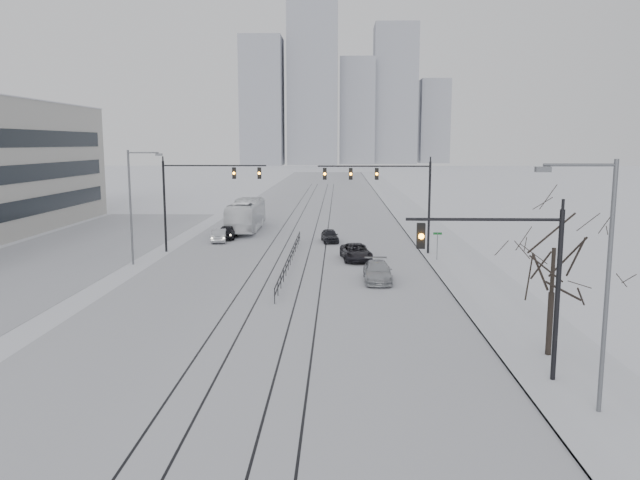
{
  "coord_description": "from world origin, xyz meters",
  "views": [
    {
      "loc": [
        3.8,
        -18.07,
        9.51
      ],
      "look_at": [
        2.57,
        22.52,
        3.2
      ],
      "focal_mm": 35.0,
      "sensor_mm": 36.0,
      "label": 1
    }
  ],
  "objects_px": {
    "sedan_nb_front": "(356,252)",
    "sedan_nb_right": "(377,272)",
    "traffic_mast_near": "(517,271)",
    "sedan_nb_far": "(330,236)",
    "box_truck": "(246,216)",
    "sedan_sb_outer": "(219,235)",
    "bare_tree": "(553,259)",
    "sedan_sb_inner": "(228,232)"
  },
  "relations": [
    {
      "from": "traffic_mast_near",
      "to": "box_truck",
      "type": "bearing_deg",
      "value": 111.51
    },
    {
      "from": "sedan_sb_outer",
      "to": "sedan_sb_inner",
      "type": "bearing_deg",
      "value": -109.85
    },
    {
      "from": "traffic_mast_near",
      "to": "box_truck",
      "type": "relative_size",
      "value": 0.58
    },
    {
      "from": "sedan_nb_far",
      "to": "traffic_mast_near",
      "type": "bearing_deg",
      "value": -85.41
    },
    {
      "from": "sedan_sb_inner",
      "to": "bare_tree",
      "type": "bearing_deg",
      "value": 117.9
    },
    {
      "from": "sedan_sb_inner",
      "to": "sedan_nb_right",
      "type": "bearing_deg",
      "value": 122.99
    },
    {
      "from": "traffic_mast_near",
      "to": "sedan_nb_far",
      "type": "distance_m",
      "value": 36.81
    },
    {
      "from": "traffic_mast_near",
      "to": "bare_tree",
      "type": "height_order",
      "value": "traffic_mast_near"
    },
    {
      "from": "bare_tree",
      "to": "sedan_sb_inner",
      "type": "xyz_separation_m",
      "value": [
        -20.57,
        34.61,
        -3.78
      ]
    },
    {
      "from": "bare_tree",
      "to": "sedan_nb_front",
      "type": "xyz_separation_m",
      "value": [
        -7.97,
        23.29,
        -3.82
      ]
    },
    {
      "from": "traffic_mast_near",
      "to": "sedan_sb_inner",
      "type": "height_order",
      "value": "traffic_mast_near"
    },
    {
      "from": "box_truck",
      "to": "bare_tree",
      "type": "bearing_deg",
      "value": 115.65
    },
    {
      "from": "bare_tree",
      "to": "sedan_sb_outer",
      "type": "distance_m",
      "value": 38.91
    },
    {
      "from": "sedan_nb_far",
      "to": "sedan_nb_right",
      "type": "bearing_deg",
      "value": -86.19
    },
    {
      "from": "traffic_mast_near",
      "to": "sedan_nb_front",
      "type": "xyz_separation_m",
      "value": [
        -5.56,
        26.29,
        -3.89
      ]
    },
    {
      "from": "box_truck",
      "to": "traffic_mast_near",
      "type": "bearing_deg",
      "value": 111.39
    },
    {
      "from": "box_truck",
      "to": "sedan_nb_front",
      "type": "bearing_deg",
      "value": 123.84
    },
    {
      "from": "sedan_nb_front",
      "to": "sedan_nb_right",
      "type": "relative_size",
      "value": 1.02
    },
    {
      "from": "sedan_sb_inner",
      "to": "sedan_nb_far",
      "type": "distance_m",
      "value": 10.48
    },
    {
      "from": "sedan_sb_inner",
      "to": "sedan_sb_outer",
      "type": "relative_size",
      "value": 1.05
    },
    {
      "from": "sedan_nb_right",
      "to": "box_truck",
      "type": "xyz_separation_m",
      "value": [
        -12.86,
        25.11,
        0.99
      ]
    },
    {
      "from": "bare_tree",
      "to": "sedan_sb_inner",
      "type": "bearing_deg",
      "value": 120.73
    },
    {
      "from": "sedan_sb_outer",
      "to": "sedan_nb_front",
      "type": "height_order",
      "value": "sedan_nb_front"
    },
    {
      "from": "bare_tree",
      "to": "sedan_nb_right",
      "type": "bearing_deg",
      "value": 113.52
    },
    {
      "from": "sedan_sb_outer",
      "to": "sedan_nb_front",
      "type": "relative_size",
      "value": 0.82
    },
    {
      "from": "sedan_nb_far",
      "to": "bare_tree",
      "type": "bearing_deg",
      "value": -80.39
    },
    {
      "from": "sedan_sb_inner",
      "to": "sedan_nb_right",
      "type": "height_order",
      "value": "sedan_sb_inner"
    },
    {
      "from": "sedan_sb_inner",
      "to": "sedan_nb_front",
      "type": "xyz_separation_m",
      "value": [
        12.61,
        -11.32,
        -0.03
      ]
    },
    {
      "from": "traffic_mast_near",
      "to": "sedan_nb_front",
      "type": "distance_m",
      "value": 27.15
    },
    {
      "from": "sedan_nb_far",
      "to": "sedan_sb_inner",
      "type": "bearing_deg",
      "value": 161.98
    },
    {
      "from": "traffic_mast_near",
      "to": "bare_tree",
      "type": "xyz_separation_m",
      "value": [
        2.41,
        3.0,
        -0.07
      ]
    },
    {
      "from": "box_truck",
      "to": "sedan_nb_right",
      "type": "bearing_deg",
      "value": 116.99
    },
    {
      "from": "sedan_nb_front",
      "to": "box_truck",
      "type": "relative_size",
      "value": 0.4
    },
    {
      "from": "traffic_mast_near",
      "to": "sedan_sb_outer",
      "type": "distance_m",
      "value": 40.29
    },
    {
      "from": "sedan_nb_right",
      "to": "sedan_nb_far",
      "type": "relative_size",
      "value": 1.28
    },
    {
      "from": "traffic_mast_near",
      "to": "sedan_nb_front",
      "type": "relative_size",
      "value": 1.45
    },
    {
      "from": "sedan_nb_front",
      "to": "sedan_nb_far",
      "type": "relative_size",
      "value": 1.3
    },
    {
      "from": "sedan_nb_front",
      "to": "box_truck",
      "type": "xyz_separation_m",
      "value": [
        -11.58,
        17.2,
        1.01
      ]
    },
    {
      "from": "bare_tree",
      "to": "sedan_nb_front",
      "type": "distance_m",
      "value": 24.91
    },
    {
      "from": "bare_tree",
      "to": "sedan_nb_far",
      "type": "distance_m",
      "value": 34.53
    },
    {
      "from": "sedan_nb_right",
      "to": "traffic_mast_near",
      "type": "bearing_deg",
      "value": -76.83
    },
    {
      "from": "sedan_sb_inner",
      "to": "sedan_nb_far",
      "type": "xyz_separation_m",
      "value": [
        10.32,
        -1.86,
        -0.07
      ]
    }
  ]
}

